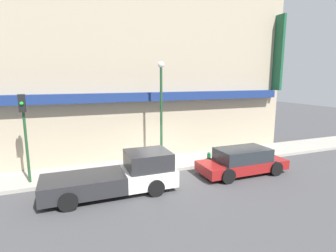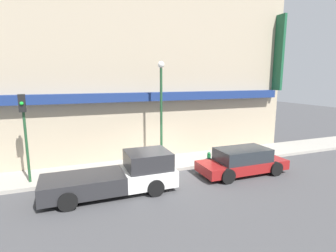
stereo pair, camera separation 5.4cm
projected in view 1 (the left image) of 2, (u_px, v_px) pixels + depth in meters
ground_plane at (165, 173)px, 14.21m from camera, size 80.00×80.00×0.00m
sidewalk at (157, 164)px, 15.41m from camera, size 36.00×2.63×0.17m
building at (143, 64)px, 16.93m from camera, size 19.80×3.80×11.98m
pickup_truck at (120, 176)px, 11.66m from camera, size 5.76×2.15×1.77m
parked_car at (242, 161)px, 14.02m from camera, size 4.78×2.06×1.39m
fire_hydrant at (209, 157)px, 15.53m from camera, size 0.22×0.22×0.59m
street_lamp at (161, 102)px, 14.45m from camera, size 0.36×0.36×5.79m
traffic_light at (24, 124)px, 11.93m from camera, size 0.28×0.42×4.18m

